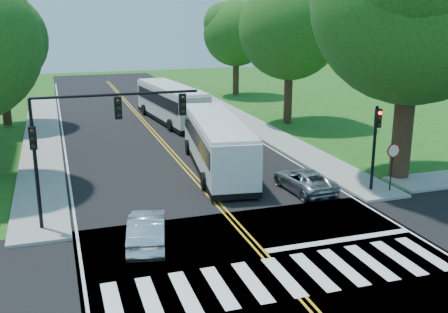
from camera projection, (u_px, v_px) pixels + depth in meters
name	position (u px, v px, depth m)	size (l,w,h in m)	color
ground	(278.00, 271.00, 19.11)	(140.00, 140.00, 0.00)	#214C13
road	(170.00, 151.00, 35.59)	(14.00, 96.00, 0.01)	black
cross_road	(278.00, 270.00, 19.11)	(60.00, 12.00, 0.01)	black
center_line	(159.00, 138.00, 39.25)	(0.36, 70.00, 0.01)	gold
edge_line_w	(64.00, 145.00, 37.21)	(0.12, 70.00, 0.01)	silver
edge_line_e	(244.00, 132.00, 41.30)	(0.12, 70.00, 0.01)	silver
crosswalk	(283.00, 276.00, 18.65)	(12.60, 3.00, 0.01)	silver
stop_bar	(340.00, 240.00, 21.63)	(6.60, 0.40, 0.01)	silver
sidewalk_nw	(42.00, 136.00, 39.49)	(2.60, 40.00, 0.15)	gray
sidewalk_ne	(248.00, 122.00, 44.49)	(2.60, 40.00, 0.15)	gray
tree_ne_big	(414.00, 2.00, 27.20)	(10.80, 10.80, 14.91)	#301B13
tree_east_mid	(290.00, 28.00, 42.47)	(8.40, 8.40, 11.93)	#301B13
tree_east_far	(236.00, 33.00, 57.69)	(7.20, 7.20, 10.34)	#301B13
signal_nw	(91.00, 128.00, 22.07)	(7.15, 0.46, 5.66)	black
signal_ne	(376.00, 137.00, 26.69)	(0.30, 0.46, 4.40)	black
stop_sign	(393.00, 156.00, 26.76)	(0.76, 0.08, 2.53)	black
bus_lead	(217.00, 143.00, 31.03)	(4.16, 12.11, 3.07)	silver
bus_follow	(171.00, 103.00, 44.81)	(3.86, 12.19, 3.10)	silver
hatchback	(147.00, 229.00, 21.02)	(1.43, 4.10, 1.35)	#BBBEC2
suv	(304.00, 180.00, 27.48)	(1.96, 4.25, 1.18)	#B1B3B9
dark_sedan	(228.00, 131.00, 39.07)	(1.60, 3.93, 1.14)	black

